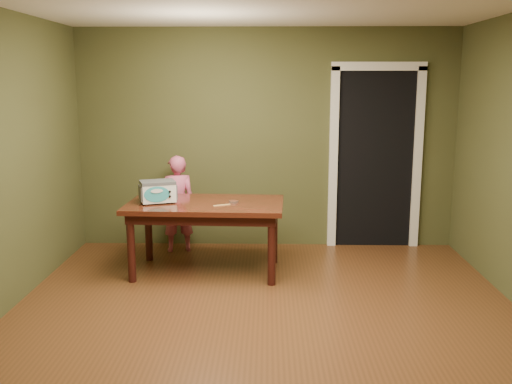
% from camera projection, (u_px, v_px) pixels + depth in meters
% --- Properties ---
extents(floor, '(5.00, 5.00, 0.00)m').
position_uv_depth(floor, '(265.00, 331.00, 4.60)').
color(floor, '#5A3219').
rests_on(floor, ground).
extents(room_shell, '(4.52, 5.02, 2.61)m').
position_uv_depth(room_shell, '(266.00, 119.00, 4.27)').
color(room_shell, '#444826').
rests_on(room_shell, ground).
extents(doorway, '(1.10, 0.66, 2.25)m').
position_uv_depth(doorway, '(371.00, 157.00, 7.10)').
color(doorway, black).
rests_on(doorway, ground).
extents(dining_table, '(1.64, 0.97, 0.75)m').
position_uv_depth(dining_table, '(206.00, 212.00, 5.91)').
color(dining_table, '#34160B').
rests_on(dining_table, floor).
extents(toy_oven, '(0.42, 0.35, 0.23)m').
position_uv_depth(toy_oven, '(158.00, 191.00, 5.86)').
color(toy_oven, '#4C4F54').
rests_on(toy_oven, dining_table).
extents(baking_pan, '(0.10, 0.10, 0.02)m').
position_uv_depth(baking_pan, '(234.00, 202.00, 5.87)').
color(baking_pan, silver).
rests_on(baking_pan, dining_table).
extents(spatula, '(0.17, 0.10, 0.01)m').
position_uv_depth(spatula, '(222.00, 205.00, 5.74)').
color(spatula, tan).
rests_on(spatula, dining_table).
extents(child, '(0.47, 0.36, 1.14)m').
position_uv_depth(child, '(177.00, 204.00, 6.67)').
color(child, '#D85984').
rests_on(child, floor).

